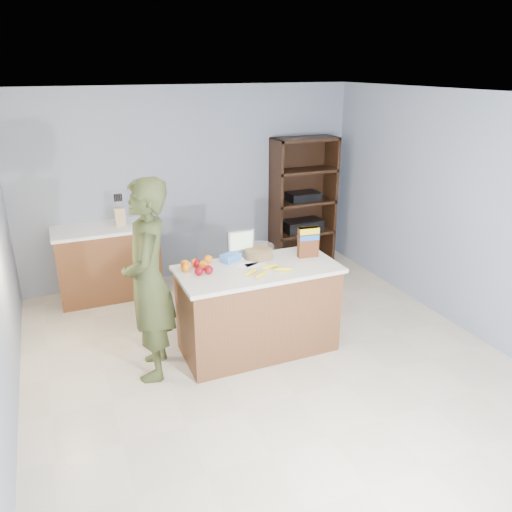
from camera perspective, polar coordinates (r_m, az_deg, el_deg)
name	(u,v)px	position (r m, az deg, el deg)	size (l,w,h in m)	color
floor	(270,363)	(4.98, 1.60, -12.16)	(4.50, 5.00, 0.02)	beige
walls	(272,199)	(4.30, 1.83, 6.57)	(4.52, 5.02, 2.51)	gray
counter_peninsula	(258,312)	(5.01, 0.22, -6.44)	(1.56, 0.76, 0.90)	brown
back_cabinet	(109,261)	(6.43, -16.50, -0.60)	(1.24, 0.62, 0.90)	brown
shelving_unit	(301,204)	(7.21, 5.20, 5.99)	(0.90, 0.40, 1.80)	black
person	(148,281)	(4.53, -12.19, -2.82)	(0.68, 0.45, 1.86)	#333B1C
knife_block	(120,216)	(6.26, -15.29, 4.44)	(0.12, 0.10, 0.31)	tan
envelopes	(252,264)	(4.87, -0.44, -0.97)	(0.30, 0.19, 0.00)	white
bananas	(266,271)	(4.68, 1.18, -1.69)	(0.49, 0.24, 0.04)	yellow
apples	(201,268)	(4.71, -6.26, -1.38)	(0.18, 0.28, 0.08)	maroon
oranges	(196,264)	(4.81, -6.92, -0.88)	(0.35, 0.20, 0.08)	orange
blue_carton	(230,258)	(4.94, -2.95, -0.19)	(0.18, 0.12, 0.08)	blue
salad_bowl	(259,252)	(5.02, 0.33, 0.42)	(0.30, 0.30, 0.13)	#267219
tv	(241,242)	(5.02, -1.74, 1.64)	(0.28, 0.12, 0.28)	silver
cereal_box	(308,240)	(5.04, 5.99, 1.84)	(0.21, 0.10, 0.31)	#592B14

